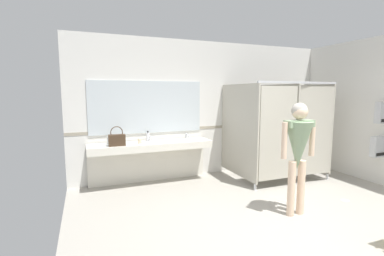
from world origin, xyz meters
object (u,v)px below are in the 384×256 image
at_px(person_standing, 298,145).
at_px(paper_towel_dispenser_upper, 383,113).
at_px(handbag, 117,140).
at_px(paper_cup, 140,141).
at_px(paper_towel_dispenser_lower, 379,146).
at_px(soap_dispenser, 148,137).

bearing_deg(person_standing, paper_towel_dispenser_upper, 10.79).
relative_size(handbag, paper_cup, 3.99).
xyz_separation_m(paper_towel_dispenser_upper, paper_cup, (-4.39, 1.65, -0.54)).
xyz_separation_m(person_standing, paper_cup, (-1.92, 2.12, -0.17)).
bearing_deg(person_standing, paper_towel_dispenser_lower, 11.06).
distance_m(person_standing, handbag, 3.10).
bearing_deg(paper_towel_dispenser_lower, handbag, 162.32).
relative_size(paper_towel_dispenser_lower, paper_cup, 4.45).
xyz_separation_m(paper_towel_dispenser_upper, person_standing, (-2.48, -0.47, -0.38)).
relative_size(paper_towel_dispenser_lower, handbag, 1.12).
xyz_separation_m(person_standing, soap_dispenser, (-1.71, 2.33, -0.12)).
height_order(paper_towel_dispenser_upper, handbag, paper_towel_dispenser_upper).
xyz_separation_m(soap_dispenser, paper_cup, (-0.21, -0.21, -0.04)).
xyz_separation_m(paper_towel_dispenser_upper, handbag, (-4.83, 1.55, -0.47)).
relative_size(paper_towel_dispenser_lower, person_standing, 0.24).
height_order(paper_towel_dispenser_lower, person_standing, person_standing).
bearing_deg(person_standing, soap_dispenser, 126.30).
xyz_separation_m(handbag, paper_cup, (0.43, 0.10, -0.07)).
bearing_deg(paper_cup, person_standing, -47.85).
bearing_deg(soap_dispenser, handbag, -154.60).
bearing_deg(paper_towel_dispenser_upper, paper_cup, 159.46).
xyz_separation_m(handbag, soap_dispenser, (0.64, 0.30, -0.03)).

